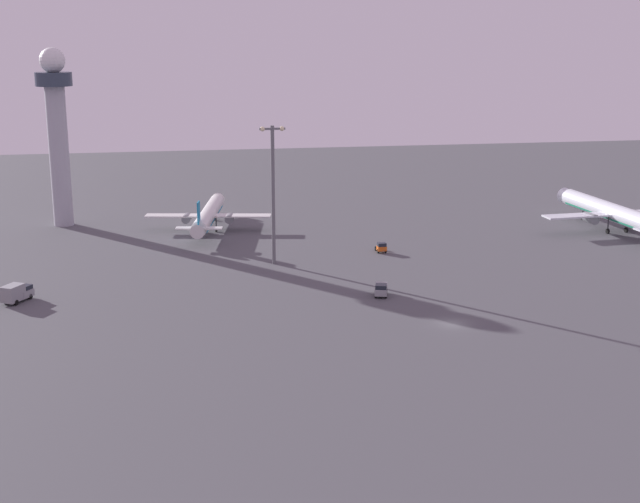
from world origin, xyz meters
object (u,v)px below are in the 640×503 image
Objects in this scene: airplane_mid_apron at (613,213)px; cargo_loader at (381,289)px; pushback_tug at (381,247)px; apron_light_east at (273,186)px; catering_truck at (17,293)px; airplane_terminal_side at (208,215)px; control_tower at (57,125)px.

airplane_mid_apron is 73.28m from cargo_loader.
apron_light_east reaches higher than pushback_tug.
pushback_tug is 0.51× the size of catering_truck.
apron_light_east is at bearing -172.76° from airplane_mid_apron.
pushback_tug is (32.85, -26.68, -2.40)m from airplane_terminal_side.
airplane_terminal_side is 58.77m from catering_truck.
cargo_loader reaches higher than pushback_tug.
apron_light_east is (44.36, 16.57, 13.37)m from catering_truck.
catering_truck is (-59.33, 7.31, 0.40)m from cargo_loader.
cargo_loader is at bearing -54.70° from airplane_terminal_side.
catering_truck is at bearing -91.46° from control_tower.
catering_truck reaches higher than pushback_tug.
control_tower reaches higher than pushback_tug.
pushback_tug is at bearing -30.24° from control_tower.
pushback_tug is at bearing -173.37° from airplane_mid_apron.
apron_light_east is (-14.97, 23.87, 13.77)m from cargo_loader.
control_tower is at bearing 135.05° from apron_light_east.
airplane_terminal_side is (32.25, -11.28, -19.37)m from control_tower.
airplane_mid_apron is (120.08, -28.11, -18.71)m from control_tower.
catering_truck is (-1.51, -59.35, -21.26)m from control_tower.
airplane_mid_apron reaches higher than catering_truck.
catering_truck is at bearing -159.52° from apron_light_east.
catering_truck is (-33.76, -48.07, -1.89)m from airplane_terminal_side.
apron_light_east reaches higher than catering_truck.
apron_light_east reaches higher than cargo_loader.
airplane_mid_apron is 55.93m from pushback_tug.
control_tower reaches higher than cargo_loader.
pushback_tug is 0.12× the size of apron_light_east.
airplane_mid_apron is at bearing -132.09° from cargo_loader.
pushback_tug is (65.10, -37.95, -21.77)m from control_tower.
airplane_terminal_side is (-87.83, 16.83, -0.66)m from airplane_mid_apron.
control_tower is 1.11× the size of airplane_terminal_side.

